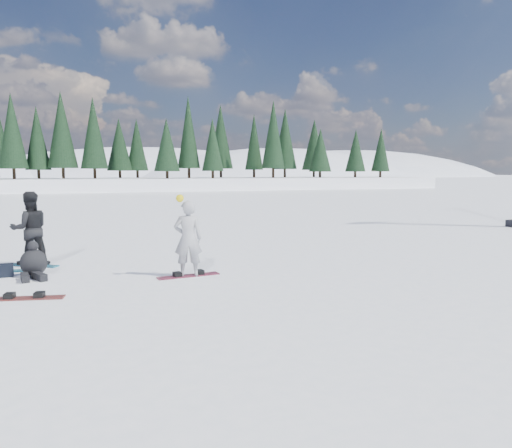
% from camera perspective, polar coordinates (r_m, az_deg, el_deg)
% --- Properties ---
extents(ground, '(420.00, 420.00, 0.00)m').
position_cam_1_polar(ground, '(12.30, -7.23, -5.78)').
color(ground, white).
rests_on(ground, ground).
extents(alpine_backdrop, '(412.50, 227.00, 53.20)m').
position_cam_1_polar(alpine_backdrop, '(201.86, -21.21, 1.05)').
color(alpine_backdrop, white).
rests_on(alpine_backdrop, ground).
extents(snowboarder_woman, '(0.72, 0.53, 1.98)m').
position_cam_1_polar(snowboarder_woman, '(11.97, -7.79, -1.63)').
color(snowboarder_woman, '#B0B0B6').
rests_on(snowboarder_woman, ground).
extents(snowboarder_man, '(1.12, 0.96, 1.98)m').
position_cam_1_polar(snowboarder_man, '(14.46, -24.44, -0.52)').
color(snowboarder_man, black).
rests_on(snowboarder_man, ground).
extents(seated_rider, '(0.75, 1.10, 0.86)m').
position_cam_1_polar(seated_rider, '(13.03, -24.08, -4.12)').
color(seated_rider, black).
rests_on(seated_rider, ground).
extents(gear_bag, '(0.48, 0.35, 0.30)m').
position_cam_1_polar(gear_bag, '(13.39, -26.94, -4.77)').
color(gear_bag, black).
rests_on(gear_bag, ground).
extents(snowboard_woman, '(1.52, 0.49, 0.03)m').
position_cam_1_polar(snowboard_woman, '(12.13, -7.72, -5.88)').
color(snowboard_woman, maroon).
rests_on(snowboard_woman, ground).
extents(snowboard_man, '(1.42, 1.03, 0.03)m').
position_cam_1_polar(snowboard_man, '(14.59, -24.27, -4.33)').
color(snowboard_man, '#19728E').
rests_on(snowboard_man, ground).
extents(snowboard_loose_b, '(1.53, 0.55, 0.03)m').
position_cam_1_polar(snowboard_loose_b, '(10.97, -24.93, -7.70)').
color(snowboard_loose_b, maroon).
rests_on(snowboard_loose_b, ground).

